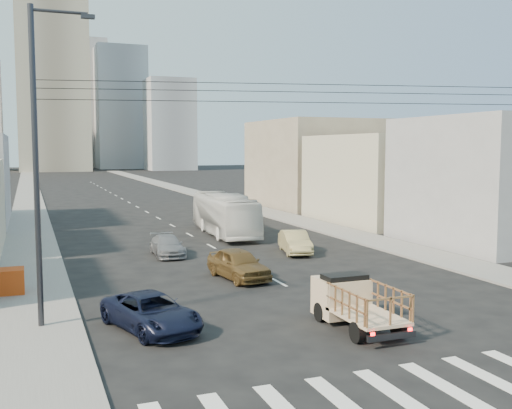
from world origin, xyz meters
TOP-DOWN VIEW (x-y plane):
  - ground at (0.00, 0.00)m, footprint 420.00×420.00m
  - sidewalk_left at (-11.75, 70.00)m, footprint 3.50×180.00m
  - sidewalk_right at (11.75, 70.00)m, footprint 3.50×180.00m
  - crosswalk at (0.02, -6.00)m, footprint 18.59×3.80m
  - lane_dashes at (0.00, 53.00)m, footprint 0.15×104.00m
  - flatbed_pickup at (-0.34, -0.16)m, footprint 1.95×4.41m
  - navy_pickup at (-7.63, 2.34)m, footprint 3.58×5.34m
  - city_bus at (2.62, 25.11)m, footprint 3.44×11.77m
  - sedan_brown at (-1.67, 9.50)m, footprint 2.48×4.88m
  - sedan_tan at (4.32, 15.45)m, footprint 2.49×4.62m
  - sedan_grey at (-3.65, 17.52)m, footprint 1.95×4.45m
  - streetlamp_left at (-11.39, 4.00)m, footprint 2.36×0.25m
  - overhead_wires at (0.00, 1.50)m, footprint 23.01×5.02m
  - crate_stack at (-13.00, 9.88)m, footprint 1.80×1.20m
  - bldg_right_near at (19.00, 14.00)m, footprint 10.00×12.00m
  - bldg_right_mid at (19.50, 28.00)m, footprint 11.00×14.00m
  - bldg_right_far at (20.00, 44.00)m, footprint 12.00×16.00m
  - high_rise_tower at (-4.00, 170.00)m, footprint 20.00×20.00m
  - midrise_ne at (18.00, 185.00)m, footprint 16.00×16.00m
  - midrise_back at (6.00, 200.00)m, footprint 18.00×18.00m
  - midrise_east at (30.00, 165.00)m, footprint 14.00×14.00m

SIDE VIEW (x-z plane):
  - ground at x=0.00m, z-range 0.00..0.00m
  - lane_dashes at x=0.00m, z-range 0.00..0.01m
  - crosswalk at x=0.02m, z-range 0.00..0.01m
  - sidewalk_left at x=-11.75m, z-range 0.00..0.12m
  - sidewalk_right at x=11.75m, z-range 0.00..0.12m
  - sedan_grey at x=-3.65m, z-range 0.00..1.27m
  - navy_pickup at x=-7.63m, z-range 0.00..1.36m
  - crate_stack at x=-13.00m, z-range 0.12..1.26m
  - sedan_tan at x=4.32m, z-range 0.00..1.44m
  - sedan_brown at x=-1.67m, z-range 0.00..1.59m
  - flatbed_pickup at x=-0.34m, z-range 0.14..2.04m
  - city_bus at x=2.62m, z-range 0.00..3.24m
  - bldg_right_mid at x=19.50m, z-range 0.00..8.00m
  - bldg_right_near at x=19.00m, z-range 0.00..9.00m
  - bldg_right_far at x=20.00m, z-range 0.00..10.00m
  - streetlamp_left at x=-11.39m, z-range 0.44..12.44m
  - overhead_wires at x=0.00m, z-range 8.60..9.33m
  - midrise_east at x=30.00m, z-range 0.00..28.00m
  - midrise_ne at x=18.00m, z-range 0.00..40.00m
  - midrise_back at x=6.00m, z-range 0.00..44.00m
  - high_rise_tower at x=-4.00m, z-range 0.00..60.00m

